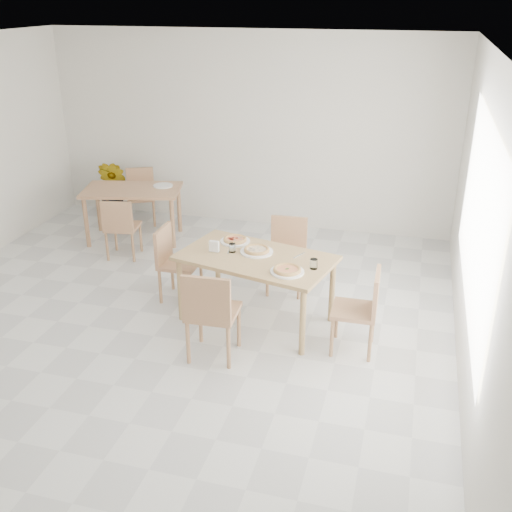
% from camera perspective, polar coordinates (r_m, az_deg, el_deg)
% --- Properties ---
extents(room, '(7.28, 7.00, 7.00)m').
position_cam_1_polar(room, '(5.46, 20.39, 3.60)').
color(room, silver).
rests_on(room, ground).
extents(main_table, '(1.73, 1.22, 0.75)m').
position_cam_1_polar(main_table, '(6.21, 0.00, -0.70)').
color(main_table, tan).
rests_on(main_table, ground).
extents(chair_south, '(0.48, 0.48, 0.93)m').
position_cam_1_polar(chair_south, '(5.60, -4.37, -5.14)').
color(chair_south, tan).
rests_on(chair_south, ground).
extents(chair_north, '(0.45, 0.45, 0.86)m').
position_cam_1_polar(chair_north, '(7.00, 2.99, 0.68)').
color(chair_north, tan).
rests_on(chair_north, ground).
extents(chair_west, '(0.43, 0.43, 0.85)m').
position_cam_1_polar(chair_west, '(6.83, -7.90, -0.18)').
color(chair_west, tan).
rests_on(chair_west, ground).
extents(chair_east, '(0.43, 0.43, 0.86)m').
position_cam_1_polar(chair_east, '(5.84, 10.17, -4.68)').
color(chair_east, tan).
rests_on(chair_east, ground).
extents(plate_margherita, '(0.33, 0.33, 0.02)m').
position_cam_1_polar(plate_margherita, '(5.83, 2.99, -1.49)').
color(plate_margherita, white).
rests_on(plate_margherita, main_table).
extents(plate_mushroom, '(0.34, 0.34, 0.02)m').
position_cam_1_polar(plate_mushroom, '(6.27, 0.06, 0.42)').
color(plate_mushroom, white).
rests_on(plate_mushroom, main_table).
extents(plate_pepperoni, '(0.32, 0.32, 0.02)m').
position_cam_1_polar(plate_pepperoni, '(6.53, -2.01, 1.42)').
color(plate_pepperoni, white).
rests_on(plate_pepperoni, main_table).
extents(pizza_margherita, '(0.36, 0.36, 0.03)m').
position_cam_1_polar(pizza_margherita, '(5.82, 2.99, -1.29)').
color(pizza_margherita, '#EFCC70').
rests_on(pizza_margherita, plate_margherita).
extents(pizza_mushroom, '(0.35, 0.35, 0.03)m').
position_cam_1_polar(pizza_mushroom, '(6.26, 0.06, 0.61)').
color(pizza_mushroom, '#EFCC70').
rests_on(pizza_mushroom, plate_mushroom).
extents(pizza_pepperoni, '(0.28, 0.28, 0.03)m').
position_cam_1_polar(pizza_pepperoni, '(6.52, -2.01, 1.61)').
color(pizza_pepperoni, '#EFCC70').
rests_on(pizza_pepperoni, plate_pepperoni).
extents(tumbler_a, '(0.07, 0.07, 0.09)m').
position_cam_1_polar(tumbler_a, '(6.27, -2.28, 0.78)').
color(tumbler_a, white).
rests_on(tumbler_a, main_table).
extents(tumbler_b, '(0.08, 0.08, 0.10)m').
position_cam_1_polar(tumbler_b, '(5.91, 5.52, -0.76)').
color(tumbler_b, white).
rests_on(tumbler_b, main_table).
extents(napkin_holder, '(0.11, 0.06, 0.13)m').
position_cam_1_polar(napkin_holder, '(6.26, -4.01, 0.87)').
color(napkin_holder, silver).
rests_on(napkin_holder, main_table).
extents(fork_a, '(0.10, 0.18, 0.01)m').
position_cam_1_polar(fork_a, '(6.21, 4.12, 0.06)').
color(fork_a, silver).
rests_on(fork_a, main_table).
extents(fork_b, '(0.04, 0.17, 0.01)m').
position_cam_1_polar(fork_b, '(6.30, -2.60, 0.49)').
color(fork_b, silver).
rests_on(fork_b, main_table).
extents(second_table, '(1.47, 1.05, 0.75)m').
position_cam_1_polar(second_table, '(8.56, -11.69, 5.69)').
color(second_table, tan).
rests_on(second_table, ground).
extents(chair_back_s, '(0.47, 0.47, 0.83)m').
position_cam_1_polar(chair_back_s, '(7.99, -12.79, 2.94)').
color(chair_back_s, tan).
rests_on(chair_back_s, ground).
extents(chair_back_n, '(0.54, 0.54, 0.82)m').
position_cam_1_polar(chair_back_n, '(9.27, -10.91, 6.02)').
color(chair_back_n, tan).
rests_on(chair_back_n, ground).
extents(plate_empty, '(0.27, 0.27, 0.02)m').
position_cam_1_polar(plate_empty, '(8.55, -8.85, 6.64)').
color(plate_empty, white).
rests_on(plate_empty, second_table).
extents(potted_plant, '(0.62, 0.57, 0.91)m').
position_cam_1_polar(potted_plant, '(9.58, -13.42, 6.24)').
color(potted_plant, '#206B27').
rests_on(potted_plant, ground).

